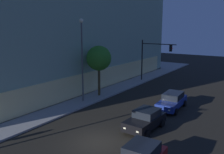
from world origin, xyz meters
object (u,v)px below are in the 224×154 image
street_lamp_sidewalk (82,51)px  car_black (145,119)px  modern_building (29,25)px  traffic_light_far_corner (153,54)px  car_blue (172,101)px  sidewalk_tree (99,58)px

street_lamp_sidewalk → car_black: size_ratio=2.07×
modern_building → street_lamp_sidewalk: (-6.55, -16.84, -2.82)m
traffic_light_far_corner → car_black: size_ratio=1.43×
car_blue → car_black: bearing=-179.7°
sidewalk_tree → car_black: (-5.47, -8.67, -3.67)m
car_black → car_blue: size_ratio=0.86×
street_lamp_sidewalk → sidewalk_tree: 2.92m
sidewalk_tree → car_blue: sidewalk_tree is taller
car_blue → sidewalk_tree: bearing=93.6°
traffic_light_far_corner → car_blue: 12.48m
modern_building → car_blue: bearing=-97.3°
street_lamp_sidewalk → sidewalk_tree: bearing=-2.7°
traffic_light_far_corner → street_lamp_sidewalk: bearing=171.5°
traffic_light_far_corner → street_lamp_sidewalk: size_ratio=0.69×
sidewalk_tree → car_black: size_ratio=1.38×
traffic_light_far_corner → car_blue: bearing=-145.6°
sidewalk_tree → traffic_light_far_corner: bearing=-10.0°
modern_building → street_lamp_sidewalk: 18.29m
car_black → car_blue: car_black is taller
street_lamp_sidewalk → sidewalk_tree: (2.72, -0.13, -1.06)m
street_lamp_sidewalk → car_black: 10.36m
sidewalk_tree → modern_building: bearing=77.3°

